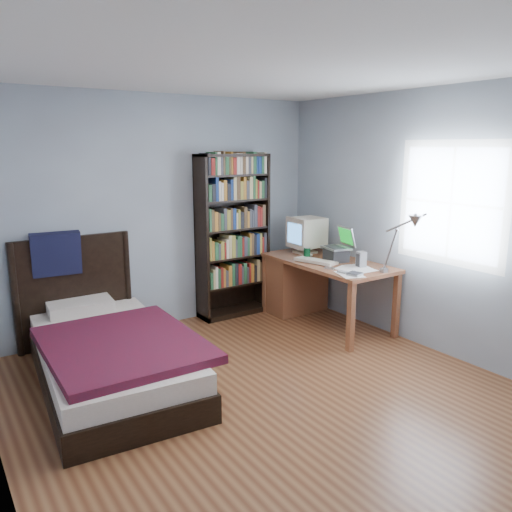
{
  "coord_description": "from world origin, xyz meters",
  "views": [
    {
      "loc": [
        -2.13,
        -2.92,
        1.96
      ],
      "look_at": [
        0.35,
        0.76,
        0.98
      ],
      "focal_mm": 35.0,
      "sensor_mm": 36.0,
      "label": 1
    }
  ],
  "objects_px": {
    "laptop": "(337,251)",
    "bookshelf": "(233,236)",
    "desk": "(303,280)",
    "speaker": "(361,260)",
    "bed": "(106,350)",
    "soda_can": "(307,254)",
    "keyboard": "(316,261)",
    "crt_monitor": "(306,233)",
    "desk_lamp": "(410,227)"
  },
  "relations": [
    {
      "from": "laptop",
      "to": "speaker",
      "type": "height_order",
      "value": "laptop"
    },
    {
      "from": "desk",
      "to": "laptop",
      "type": "height_order",
      "value": "laptop"
    },
    {
      "from": "crt_monitor",
      "to": "soda_can",
      "type": "height_order",
      "value": "crt_monitor"
    },
    {
      "from": "laptop",
      "to": "bed",
      "type": "bearing_deg",
      "value": 177.24
    },
    {
      "from": "laptop",
      "to": "crt_monitor",
      "type": "bearing_deg",
      "value": 92.07
    },
    {
      "from": "speaker",
      "to": "bookshelf",
      "type": "bearing_deg",
      "value": 131.22
    },
    {
      "from": "crt_monitor",
      "to": "desk_lamp",
      "type": "relative_size",
      "value": 0.66
    },
    {
      "from": "speaker",
      "to": "soda_can",
      "type": "xyz_separation_m",
      "value": [
        -0.22,
        0.6,
        -0.02
      ]
    },
    {
      "from": "desk_lamp",
      "to": "laptop",
      "type": "bearing_deg",
      "value": 84.83
    },
    {
      "from": "desk",
      "to": "desk_lamp",
      "type": "bearing_deg",
      "value": -90.37
    },
    {
      "from": "laptop",
      "to": "keyboard",
      "type": "xyz_separation_m",
      "value": [
        -0.25,
        0.06,
        -0.09
      ]
    },
    {
      "from": "laptop",
      "to": "bed",
      "type": "distance_m",
      "value": 2.61
    },
    {
      "from": "desk_lamp",
      "to": "speaker",
      "type": "height_order",
      "value": "desk_lamp"
    },
    {
      "from": "soda_can",
      "to": "speaker",
      "type": "bearing_deg",
      "value": -69.7
    },
    {
      "from": "keyboard",
      "to": "bookshelf",
      "type": "height_order",
      "value": "bookshelf"
    },
    {
      "from": "laptop",
      "to": "bookshelf",
      "type": "height_order",
      "value": "bookshelf"
    },
    {
      "from": "keyboard",
      "to": "bookshelf",
      "type": "distance_m",
      "value": 1.03
    },
    {
      "from": "crt_monitor",
      "to": "laptop",
      "type": "height_order",
      "value": "crt_monitor"
    },
    {
      "from": "laptop",
      "to": "soda_can",
      "type": "xyz_separation_m",
      "value": [
        -0.23,
        0.24,
        -0.04
      ]
    },
    {
      "from": "desk_lamp",
      "to": "keyboard",
      "type": "relative_size",
      "value": 1.41
    },
    {
      "from": "desk",
      "to": "speaker",
      "type": "relative_size",
      "value": 9.21
    },
    {
      "from": "crt_monitor",
      "to": "laptop",
      "type": "relative_size",
      "value": 1.15
    },
    {
      "from": "soda_can",
      "to": "bed",
      "type": "xyz_separation_m",
      "value": [
        -2.32,
        -0.12,
        -0.54
      ]
    },
    {
      "from": "desk",
      "to": "keyboard",
      "type": "bearing_deg",
      "value": -111.54
    },
    {
      "from": "keyboard",
      "to": "soda_can",
      "type": "relative_size",
      "value": 3.52
    },
    {
      "from": "desk",
      "to": "speaker",
      "type": "height_order",
      "value": "speaker"
    },
    {
      "from": "desk",
      "to": "soda_can",
      "type": "bearing_deg",
      "value": -120.92
    },
    {
      "from": "speaker",
      "to": "bookshelf",
      "type": "distance_m",
      "value": 1.51
    },
    {
      "from": "desk_lamp",
      "to": "soda_can",
      "type": "bearing_deg",
      "value": 96.14
    },
    {
      "from": "crt_monitor",
      "to": "bed",
      "type": "height_order",
      "value": "bed"
    },
    {
      "from": "soda_can",
      "to": "desk_lamp",
      "type": "bearing_deg",
      "value": -83.86
    },
    {
      "from": "soda_can",
      "to": "keyboard",
      "type": "bearing_deg",
      "value": -96.43
    },
    {
      "from": "crt_monitor",
      "to": "bed",
      "type": "distance_m",
      "value": 2.66
    },
    {
      "from": "speaker",
      "to": "soda_can",
      "type": "bearing_deg",
      "value": 121.26
    },
    {
      "from": "desk",
      "to": "bookshelf",
      "type": "height_order",
      "value": "bookshelf"
    },
    {
      "from": "soda_can",
      "to": "bookshelf",
      "type": "xyz_separation_m",
      "value": [
        -0.53,
        0.69,
        0.15
      ]
    },
    {
      "from": "laptop",
      "to": "bookshelf",
      "type": "bearing_deg",
      "value": 129.23
    },
    {
      "from": "desk",
      "to": "desk_lamp",
      "type": "xyz_separation_m",
      "value": [
        -0.01,
        -1.51,
        0.84
      ]
    },
    {
      "from": "keyboard",
      "to": "bed",
      "type": "height_order",
      "value": "bed"
    },
    {
      "from": "soda_can",
      "to": "desk",
      "type": "bearing_deg",
      "value": 59.08
    },
    {
      "from": "desk_lamp",
      "to": "soda_can",
      "type": "distance_m",
      "value": 1.35
    },
    {
      "from": "keyboard",
      "to": "laptop",
      "type": "bearing_deg",
      "value": -30.56
    },
    {
      "from": "speaker",
      "to": "bed",
      "type": "xyz_separation_m",
      "value": [
        -2.54,
        0.49,
        -0.56
      ]
    },
    {
      "from": "keyboard",
      "to": "bed",
      "type": "relative_size",
      "value": 0.2
    },
    {
      "from": "desk",
      "to": "bed",
      "type": "bearing_deg",
      "value": -171.65
    },
    {
      "from": "laptop",
      "to": "desk_lamp",
      "type": "bearing_deg",
      "value": -95.17
    },
    {
      "from": "desk_lamp",
      "to": "bed",
      "type": "distance_m",
      "value": 2.89
    },
    {
      "from": "crt_monitor",
      "to": "keyboard",
      "type": "relative_size",
      "value": 0.93
    },
    {
      "from": "bookshelf",
      "to": "laptop",
      "type": "bearing_deg",
      "value": -50.77
    },
    {
      "from": "crt_monitor",
      "to": "speaker",
      "type": "bearing_deg",
      "value": -89.16
    }
  ]
}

